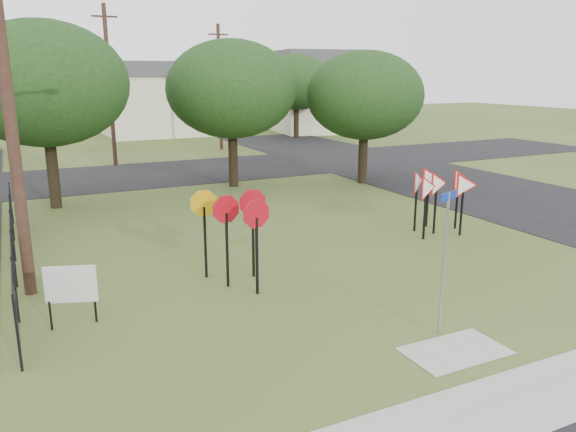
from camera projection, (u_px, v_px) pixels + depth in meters
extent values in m
plane|color=#3A4E1D|center=(383.00, 307.00, 13.01)|extent=(140.00, 140.00, 0.00)
cube|color=gray|center=(531.00, 398.00, 9.35)|extent=(30.00, 1.60, 0.02)
cube|color=black|center=(467.00, 186.00, 26.83)|extent=(8.00, 50.00, 0.02)
cube|color=black|center=(166.00, 173.00, 30.41)|extent=(60.00, 8.00, 0.02)
cube|color=gray|center=(455.00, 351.00, 10.92)|extent=(2.00, 1.20, 0.02)
cylinder|color=gray|center=(444.00, 265.00, 11.31)|extent=(0.06, 0.06, 3.01)
cube|color=navy|center=(449.00, 196.00, 10.95)|extent=(0.59, 0.24, 0.16)
cube|color=black|center=(227.00, 250.00, 14.02)|extent=(0.06, 0.06, 1.93)
cube|color=black|center=(253.00, 242.00, 14.72)|extent=(0.06, 0.06, 1.93)
cube|color=black|center=(257.00, 256.00, 13.56)|extent=(0.06, 0.06, 1.93)
cube|color=black|center=(205.00, 243.00, 14.65)|extent=(0.06, 0.06, 1.93)
cube|color=black|center=(425.00, 214.00, 18.11)|extent=(0.06, 0.06, 1.66)
cube|color=black|center=(435.00, 210.00, 18.74)|extent=(0.06, 0.06, 1.66)
cube|color=black|center=(461.00, 211.00, 18.54)|extent=(0.06, 0.06, 1.66)
cube|color=black|center=(416.00, 207.00, 19.07)|extent=(0.06, 0.06, 1.66)
cube|color=black|center=(427.00, 204.00, 19.62)|extent=(0.06, 0.06, 1.66)
cube|color=black|center=(457.00, 205.00, 19.37)|extent=(0.06, 0.06, 1.66)
cube|color=black|center=(51.00, 316.00, 11.77)|extent=(0.05, 0.05, 0.63)
cube|color=black|center=(95.00, 308.00, 12.16)|extent=(0.05, 0.05, 0.63)
cube|color=beige|center=(71.00, 284.00, 11.81)|extent=(1.03, 0.39, 0.81)
cylinder|color=#42291E|center=(6.00, 85.00, 12.57)|extent=(0.28, 0.28, 10.00)
cylinder|color=#42291E|center=(110.00, 87.00, 31.92)|extent=(0.24, 0.24, 9.00)
cube|color=#42291E|center=(104.00, 16.00, 30.98)|extent=(1.40, 0.10, 0.10)
cylinder|color=#42291E|center=(220.00, 88.00, 38.88)|extent=(0.24, 0.24, 8.50)
cube|color=#42291E|center=(218.00, 34.00, 38.00)|extent=(1.40, 0.10, 0.10)
cylinder|color=black|center=(17.00, 333.00, 10.02)|extent=(0.05, 0.05, 1.50)
cylinder|color=black|center=(15.00, 290.00, 12.02)|extent=(0.05, 0.05, 1.50)
cylinder|color=black|center=(14.00, 259.00, 14.02)|extent=(0.05, 0.05, 1.50)
cylinder|color=black|center=(13.00, 236.00, 16.02)|extent=(0.05, 0.05, 1.50)
cylinder|color=black|center=(12.00, 218.00, 18.02)|extent=(0.05, 0.05, 1.50)
cylinder|color=black|center=(11.00, 203.00, 20.02)|extent=(0.05, 0.05, 1.50)
cube|color=black|center=(10.00, 221.00, 14.84)|extent=(0.03, 11.50, 0.03)
cube|color=black|center=(13.00, 247.00, 15.02)|extent=(0.03, 11.50, 0.03)
cube|color=black|center=(13.00, 247.00, 15.02)|extent=(0.01, 11.50, 1.50)
cube|color=beige|center=(153.00, 106.00, 48.89)|extent=(8.00, 8.00, 5.00)
cube|color=#46464B|center=(150.00, 69.00, 48.13)|extent=(8.40, 8.40, 1.20)
cube|color=beige|center=(315.00, 99.00, 51.26)|extent=(7.91, 7.91, 6.00)
cube|color=#46464B|center=(316.00, 58.00, 50.37)|extent=(8.30, 8.30, 1.20)
cylinder|color=black|center=(53.00, 175.00, 22.30)|extent=(0.44, 0.44, 2.62)
ellipsoid|color=black|center=(44.00, 84.00, 21.43)|extent=(6.40, 6.40, 4.80)
cylinder|color=black|center=(233.00, 161.00, 26.61)|extent=(0.44, 0.44, 2.45)
ellipsoid|color=black|center=(231.00, 89.00, 25.79)|extent=(6.00, 6.00, 4.50)
cylinder|color=black|center=(363.00, 160.00, 27.45)|extent=(0.44, 0.44, 2.27)
ellipsoid|color=black|center=(365.00, 95.00, 26.68)|extent=(5.60, 5.60, 4.20)
cylinder|color=black|center=(296.00, 123.00, 46.52)|extent=(0.44, 0.44, 2.45)
ellipsoid|color=black|center=(296.00, 82.00, 45.69)|extent=(6.00, 6.00, 4.50)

